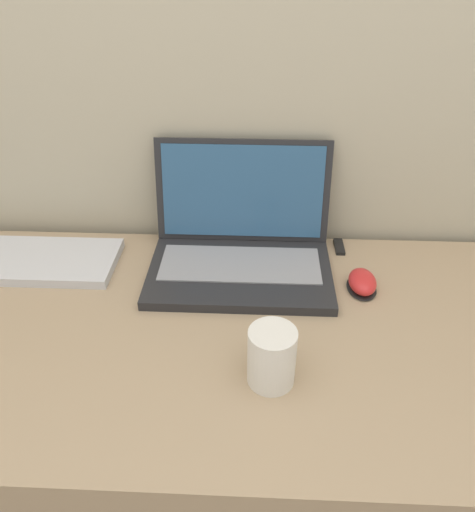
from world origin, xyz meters
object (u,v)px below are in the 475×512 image
laptop (240,243)px  drink_cup (272,356)px  external_keyboard (29,260)px  computer_mouse (362,283)px  usb_stick (339,247)px

laptop → drink_cup: (0.06, -0.33, -0.00)m
laptop → external_keyboard: (-0.45, -0.02, -0.04)m
computer_mouse → usb_stick: computer_mouse is taller
drink_cup → laptop: bearing=101.1°
drink_cup → computer_mouse: bearing=53.2°
laptop → usb_stick: 0.24m
drink_cup → external_keyboard: drink_cup is taller
drink_cup → computer_mouse: size_ratio=1.18×
drink_cup → computer_mouse: drink_cup is taller
external_keyboard → usb_stick: bearing=7.9°
computer_mouse → usb_stick: bearing=100.1°
computer_mouse → external_keyboard: bearing=175.6°
external_keyboard → usb_stick: 0.68m
laptop → usb_stick: bearing=17.5°
laptop → drink_cup: bearing=-78.9°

